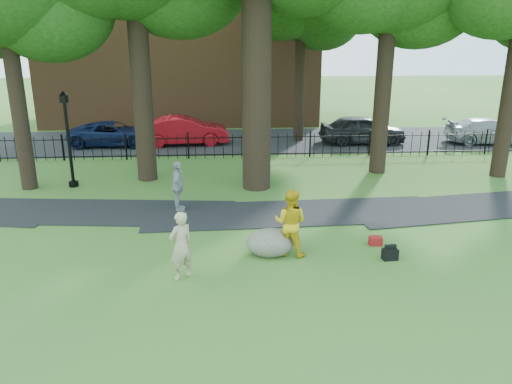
{
  "coord_description": "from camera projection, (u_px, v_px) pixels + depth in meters",
  "views": [
    {
      "loc": [
        -1.29,
        -11.99,
        5.89
      ],
      "look_at": [
        -0.36,
        2.0,
        1.41
      ],
      "focal_mm": 35.0,
      "sensor_mm": 36.0,
      "label": 1
    }
  ],
  "objects": [
    {
      "name": "silver_car",
      "position": [
        489.0,
        131.0,
        27.69
      ],
      "size": [
        4.89,
        2.31,
        1.38
      ],
      "primitive_type": "imported",
      "rotation": [
        0.0,
        0.0,
        1.49
      ],
      "color": "#9C9FA5",
      "rests_on": "ground"
    },
    {
      "name": "man",
      "position": [
        290.0,
        223.0,
        13.64
      ],
      "size": [
        1.12,
        1.01,
        1.88
      ],
      "primitive_type": "imported",
      "rotation": [
        0.0,
        0.0,
        2.74
      ],
      "color": "gold",
      "rests_on": "ground"
    },
    {
      "name": "footpath",
      "position": [
        292.0,
        214.0,
        17.04
      ],
      "size": [
        36.07,
        3.85,
        0.03
      ],
      "primitive_type": "cube",
      "rotation": [
        0.0,
        0.0,
        0.03
      ],
      "color": "black",
      "rests_on": "ground"
    },
    {
      "name": "red_bag",
      "position": [
        375.0,
        241.0,
        14.49
      ],
      "size": [
        0.39,
        0.26,
        0.26
      ],
      "primitive_type": "cube",
      "rotation": [
        0.0,
        0.0,
        -0.08
      ],
      "color": "maroon",
      "rests_on": "ground"
    },
    {
      "name": "navy_van",
      "position": [
        113.0,
        134.0,
        27.12
      ],
      "size": [
        4.72,
        2.22,
        1.31
      ],
      "primitive_type": "imported",
      "rotation": [
        0.0,
        0.0,
        1.56
      ],
      "color": "#0C173C",
      "rests_on": "ground"
    },
    {
      "name": "woman",
      "position": [
        181.0,
        245.0,
        12.31
      ],
      "size": [
        0.77,
        0.73,
        1.77
      ],
      "primitive_type": "imported",
      "rotation": [
        0.0,
        0.0,
        3.79
      ],
      "color": "tan",
      "rests_on": "ground"
    },
    {
      "name": "street",
      "position": [
        246.0,
        141.0,
        28.48
      ],
      "size": [
        80.0,
        7.0,
        0.02
      ],
      "primitive_type": "cube",
      "color": "black",
      "rests_on": "ground"
    },
    {
      "name": "red_sedan",
      "position": [
        184.0,
        131.0,
        27.3
      ],
      "size": [
        4.91,
        2.12,
        1.57
      ],
      "primitive_type": "imported",
      "rotation": [
        0.0,
        0.0,
        1.67
      ],
      "color": "#AE0D18",
      "rests_on": "ground"
    },
    {
      "name": "boulder",
      "position": [
        270.0,
        241.0,
        13.83
      ],
      "size": [
        1.43,
        1.12,
        0.79
      ],
      "primitive_type": "ellipsoid",
      "rotation": [
        0.0,
        0.0,
        0.08
      ],
      "color": "slate",
      "rests_on": "ground"
    },
    {
      "name": "ground",
      "position": [
        274.0,
        265.0,
        13.27
      ],
      "size": [
        120.0,
        120.0,
        0.0
      ],
      "primitive_type": "plane",
      "color": "#2E6523",
      "rests_on": "ground"
    },
    {
      "name": "brick_building",
      "position": [
        181.0,
        31.0,
        34.0
      ],
      "size": [
        18.0,
        8.0,
        12.0
      ],
      "primitive_type": "cube",
      "color": "brown",
      "rests_on": "ground"
    },
    {
      "name": "lamppost",
      "position": [
        69.0,
        141.0,
        19.49
      ],
      "size": [
        0.38,
        0.38,
        3.8
      ],
      "rotation": [
        0.0,
        0.0,
        -0.26
      ],
      "color": "black",
      "rests_on": "ground"
    },
    {
      "name": "iron_fence",
      "position": [
        250.0,
        146.0,
        24.49
      ],
      "size": [
        44.0,
        0.04,
        1.2
      ],
      "color": "black",
      "rests_on": "ground"
    },
    {
      "name": "pedestrian",
      "position": [
        178.0,
        186.0,
        17.05
      ],
      "size": [
        0.45,
        1.04,
        1.76
      ],
      "primitive_type": "imported",
      "rotation": [
        0.0,
        0.0,
        1.55
      ],
      "color": "#97989C",
      "rests_on": "ground"
    },
    {
      "name": "grey_car",
      "position": [
        362.0,
        129.0,
        27.6
      ],
      "size": [
        4.71,
        1.95,
        1.59
      ],
      "primitive_type": "imported",
      "rotation": [
        0.0,
        0.0,
        1.56
      ],
      "color": "black",
      "rests_on": "ground"
    },
    {
      "name": "backpack",
      "position": [
        390.0,
        254.0,
        13.55
      ],
      "size": [
        0.43,
        0.29,
        0.31
      ],
      "primitive_type": "cube",
      "rotation": [
        0.0,
        0.0,
        0.1
      ],
      "color": "black",
      "rests_on": "ground"
    }
  ]
}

